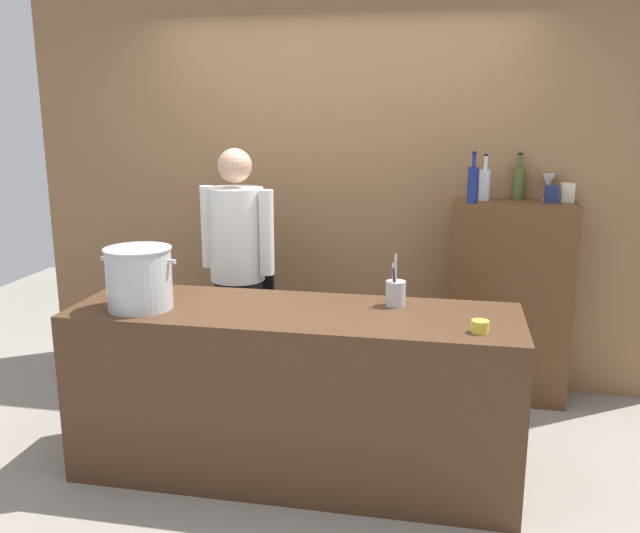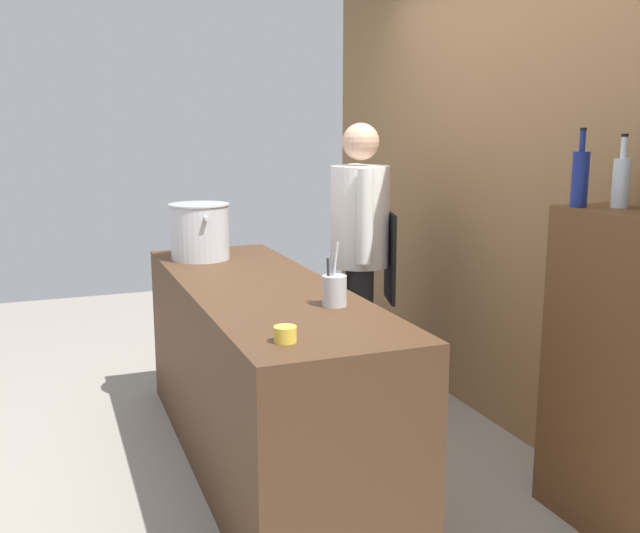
# 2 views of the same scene
# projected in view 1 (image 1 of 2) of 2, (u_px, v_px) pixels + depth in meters

# --- Properties ---
(ground_plane) EXTENTS (8.00, 8.00, 0.00)m
(ground_plane) POSITION_uv_depth(u_px,v_px,m) (295.00, 470.00, 3.63)
(ground_plane) COLOR gray
(brick_back_panel) EXTENTS (4.40, 0.10, 3.00)m
(brick_back_panel) POSITION_uv_depth(u_px,v_px,m) (340.00, 167.00, 4.62)
(brick_back_panel) COLOR olive
(brick_back_panel) RESTS_ON ground_plane
(prep_counter) EXTENTS (2.28, 0.70, 0.90)m
(prep_counter) POSITION_uv_depth(u_px,v_px,m) (294.00, 392.00, 3.52)
(prep_counter) COLOR #472D1C
(prep_counter) RESTS_ON ground_plane
(bar_cabinet) EXTENTS (0.76, 0.32, 1.32)m
(bar_cabinet) POSITION_uv_depth(u_px,v_px,m) (509.00, 302.00, 4.39)
(bar_cabinet) COLOR brown
(bar_cabinet) RESTS_ON ground_plane
(chef) EXTENTS (0.51, 0.40, 1.66)m
(chef) POSITION_uv_depth(u_px,v_px,m) (238.00, 260.00, 4.24)
(chef) COLOR black
(chef) RESTS_ON ground_plane
(stockpot_large) EXTENTS (0.40, 0.34, 0.31)m
(stockpot_large) POSITION_uv_depth(u_px,v_px,m) (139.00, 278.00, 3.41)
(stockpot_large) COLOR #B7BABF
(stockpot_large) RESTS_ON prep_counter
(utensil_crock) EXTENTS (0.10, 0.10, 0.27)m
(utensil_crock) POSITION_uv_depth(u_px,v_px,m) (395.00, 293.00, 3.48)
(utensil_crock) COLOR #B7BABF
(utensil_crock) RESTS_ON prep_counter
(butter_jar) EXTENTS (0.08, 0.08, 0.06)m
(butter_jar) POSITION_uv_depth(u_px,v_px,m) (480.00, 326.00, 3.07)
(butter_jar) COLOR yellow
(butter_jar) RESTS_ON prep_counter
(wine_bottle_cobalt) EXTENTS (0.07, 0.07, 0.32)m
(wine_bottle_cobalt) POSITION_uv_depth(u_px,v_px,m) (473.00, 184.00, 4.16)
(wine_bottle_cobalt) COLOR navy
(wine_bottle_cobalt) RESTS_ON bar_cabinet
(wine_bottle_olive) EXTENTS (0.08, 0.08, 0.30)m
(wine_bottle_olive) POSITION_uv_depth(u_px,v_px,m) (518.00, 182.00, 4.31)
(wine_bottle_olive) COLOR #475123
(wine_bottle_olive) RESTS_ON bar_cabinet
(wine_bottle_clear) EXTENTS (0.07, 0.07, 0.29)m
(wine_bottle_clear) POSITION_uv_depth(u_px,v_px,m) (485.00, 184.00, 4.28)
(wine_bottle_clear) COLOR silver
(wine_bottle_clear) RESTS_ON bar_cabinet
(wine_glass_short) EXTENTS (0.08, 0.08, 0.17)m
(wine_glass_short) POSITION_uv_depth(u_px,v_px,m) (548.00, 181.00, 4.28)
(wine_glass_short) COLOR silver
(wine_glass_short) RESTS_ON bar_cabinet
(spice_tin_cream) EXTENTS (0.08, 0.08, 0.12)m
(spice_tin_cream) POSITION_uv_depth(u_px,v_px,m) (567.00, 192.00, 4.22)
(spice_tin_cream) COLOR beige
(spice_tin_cream) RESTS_ON bar_cabinet
(spice_tin_navy) EXTENTS (0.08, 0.08, 0.11)m
(spice_tin_navy) POSITION_uv_depth(u_px,v_px,m) (552.00, 194.00, 4.19)
(spice_tin_navy) COLOR navy
(spice_tin_navy) RESTS_ON bar_cabinet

